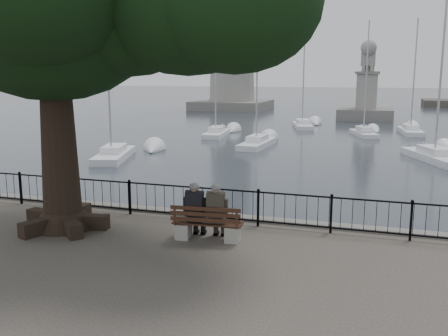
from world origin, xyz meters
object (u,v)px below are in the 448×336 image
at_px(lighthouse, 232,15).
at_px(lion_monument, 366,100).
at_px(person_left, 196,212).
at_px(person_right, 217,214).
at_px(bench, 207,228).

bearing_deg(lighthouse, lion_monument, -31.11).
bearing_deg(person_left, person_right, 6.28).
xyz_separation_m(bench, lighthouse, (-18.06, 61.07, 12.41)).
xyz_separation_m(person_right, lighthouse, (-18.28, 60.95, 12.05)).
bearing_deg(person_left, bench, -11.68).
bearing_deg(bench, person_right, 30.39).
xyz_separation_m(person_left, lion_monument, (2.27, 48.93, 0.61)).
distance_m(bench, lighthouse, 64.89).
relative_size(person_left, lighthouse, 0.05).
distance_m(person_right, lighthouse, 64.76).
height_order(bench, person_left, person_left).
relative_size(bench, lion_monument, 0.20).
xyz_separation_m(person_left, person_right, (0.55, 0.06, 0.00)).
height_order(bench, lighthouse, lighthouse).
distance_m(person_left, person_right, 0.55).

